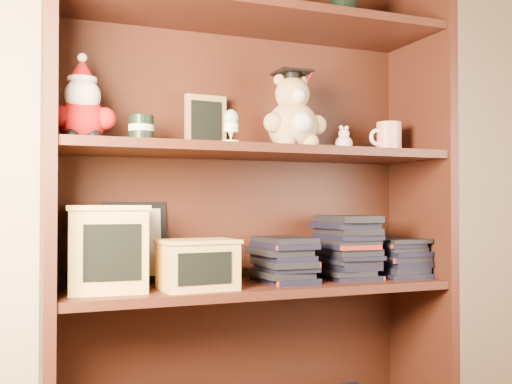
% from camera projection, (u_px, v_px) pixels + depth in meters
% --- Properties ---
extents(bookcase, '(1.20, 0.35, 1.60)m').
position_uv_depth(bookcase, '(249.00, 206.00, 1.82)').
color(bookcase, '#3D1A11').
rests_on(bookcase, ground).
extents(shelf_lower, '(1.14, 0.33, 0.02)m').
position_uv_depth(shelf_lower, '(256.00, 287.00, 1.77)').
color(shelf_lower, '#3D1A11').
rests_on(shelf_lower, ground).
extents(shelf_upper, '(1.14, 0.33, 0.02)m').
position_uv_depth(shelf_upper, '(256.00, 153.00, 1.78)').
color(shelf_upper, '#3D1A11').
rests_on(shelf_upper, ground).
extents(santa_plush, '(0.17, 0.13, 0.25)m').
position_uv_depth(santa_plush, '(82.00, 108.00, 1.59)').
color(santa_plush, '#A50F0F').
rests_on(santa_plush, shelf_upper).
extents(teachers_tin, '(0.07, 0.07, 0.08)m').
position_uv_depth(teachers_tin, '(141.00, 130.00, 1.65)').
color(teachers_tin, black).
rests_on(teachers_tin, shelf_upper).
extents(chalkboard_plaque, '(0.13, 0.07, 0.17)m').
position_uv_depth(chalkboard_plaque, '(206.00, 124.00, 1.84)').
color(chalkboard_plaque, '#9E7547').
rests_on(chalkboard_plaque, shelf_upper).
extents(egg_cup, '(0.05, 0.05, 0.10)m').
position_uv_depth(egg_cup, '(231.00, 126.00, 1.67)').
color(egg_cup, white).
rests_on(egg_cup, shelf_upper).
extents(grad_teddy_bear, '(0.20, 0.17, 0.25)m').
position_uv_depth(grad_teddy_bear, '(293.00, 119.00, 1.82)').
color(grad_teddy_bear, tan).
rests_on(grad_teddy_bear, shelf_upper).
extents(pink_figurine, '(0.05, 0.05, 0.09)m').
position_uv_depth(pink_figurine, '(344.00, 141.00, 1.89)').
color(pink_figurine, beige).
rests_on(pink_figurine, shelf_upper).
extents(teacher_mug, '(0.11, 0.08, 0.10)m').
position_uv_depth(teacher_mug, '(388.00, 138.00, 1.95)').
color(teacher_mug, silver).
rests_on(teacher_mug, shelf_upper).
extents(certificate_frame, '(0.19, 0.05, 0.24)m').
position_uv_depth(certificate_frame, '(135.00, 242.00, 1.78)').
color(certificate_frame, black).
rests_on(certificate_frame, shelf_lower).
extents(treats_box, '(0.23, 0.23, 0.23)m').
position_uv_depth(treats_box, '(107.00, 247.00, 1.61)').
color(treats_box, tan).
rests_on(treats_box, shelf_lower).
extents(pencils_box, '(0.22, 0.16, 0.14)m').
position_uv_depth(pencils_box, '(198.00, 264.00, 1.64)').
color(pencils_box, tan).
rests_on(pencils_box, shelf_lower).
extents(book_stack_left, '(0.14, 0.20, 0.13)m').
position_uv_depth(book_stack_left, '(282.00, 260.00, 1.80)').
color(book_stack_left, black).
rests_on(book_stack_left, shelf_lower).
extents(book_stack_mid, '(0.14, 0.20, 0.19)m').
position_uv_depth(book_stack_mid, '(346.00, 248.00, 1.88)').
color(book_stack_mid, black).
rests_on(book_stack_mid, shelf_lower).
extents(book_stack_right, '(0.14, 0.20, 0.13)m').
position_uv_depth(book_stack_right, '(394.00, 256.00, 1.95)').
color(book_stack_right, black).
rests_on(book_stack_right, shelf_lower).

